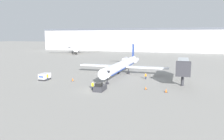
{
  "coord_description": "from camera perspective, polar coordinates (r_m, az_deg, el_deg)",
  "views": [
    {
      "loc": [
        17.11,
        -42.43,
        11.96
      ],
      "look_at": [
        0.0,
        10.85,
        2.92
      ],
      "focal_mm": 35.0,
      "sensor_mm": 36.0,
      "label": 1
    }
  ],
  "objects": [
    {
      "name": "jet_bridge",
      "position": [
        56.56,
        18.09,
        1.09
      ],
      "size": [
        3.2,
        13.63,
        6.19
      ],
      "color": "#2D2D33",
      "rests_on": "ground"
    },
    {
      "name": "terminal_building",
      "position": [
        163.37,
        11.9,
        7.72
      ],
      "size": [
        180.0,
        16.8,
        16.67
      ],
      "color": "#B2B2B7",
      "rests_on": "ground"
    },
    {
      "name": "worker_on_apron",
      "position": [
        60.12,
        -16.54,
        -1.75
      ],
      "size": [
        0.4,
        0.26,
        1.82
      ],
      "color": "#232838",
      "rests_on": "ground"
    },
    {
      "name": "luggage_cart",
      "position": [
        61.04,
        -17.16,
        -1.68
      ],
      "size": [
        1.94,
        3.14,
        1.81
      ],
      "color": "#232326",
      "rests_on": "ground"
    },
    {
      "name": "pushback_tug",
      "position": [
        47.49,
        -3.13,
        -4.58
      ],
      "size": [
        1.95,
        3.69,
        1.85
      ],
      "color": "#2D2D33",
      "rests_on": "ground"
    },
    {
      "name": "worker_by_wing",
      "position": [
        59.98,
        8.79,
        -1.58
      ],
      "size": [
        0.4,
        0.24,
        1.68
      ],
      "color": "#232838",
      "rests_on": "ground"
    },
    {
      "name": "worker_near_tug",
      "position": [
        47.94,
        -5.07,
        -4.16
      ],
      "size": [
        0.4,
        0.25,
        1.79
      ],
      "color": "#232838",
      "rests_on": "ground"
    },
    {
      "name": "traffic_cone_right",
      "position": [
        49.1,
        8.78,
        -4.68
      ],
      "size": [
        0.56,
        0.56,
        0.63
      ],
      "color": "black",
      "rests_on": "ground"
    },
    {
      "name": "airplane_main",
      "position": [
        66.92,
        2.8,
        1.42
      ],
      "size": [
        27.62,
        33.75,
        8.86
      ],
      "color": "silver",
      "rests_on": "ground"
    },
    {
      "name": "ground_plane",
      "position": [
        47.29,
        -4.04,
        -5.5
      ],
      "size": [
        600.0,
        600.0,
        0.0
      ],
      "primitive_type": "plane",
      "color": "gray"
    },
    {
      "name": "airplane_parked_far_left",
      "position": [
        144.76,
        -9.54,
        5.82
      ],
      "size": [
        32.07,
        27.93,
        10.62
      ],
      "color": "white",
      "rests_on": "ground"
    },
    {
      "name": "traffic_cone_left",
      "position": [
        58.1,
        -10.23,
        -2.45
      ],
      "size": [
        0.55,
        0.55,
        0.83
      ],
      "color": "black",
      "rests_on": "ground"
    },
    {
      "name": "traffic_cone_mid",
      "position": [
        47.41,
        13.95,
        -5.24
      ],
      "size": [
        0.6,
        0.6,
        0.81
      ],
      "color": "black",
      "rests_on": "ground"
    }
  ]
}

